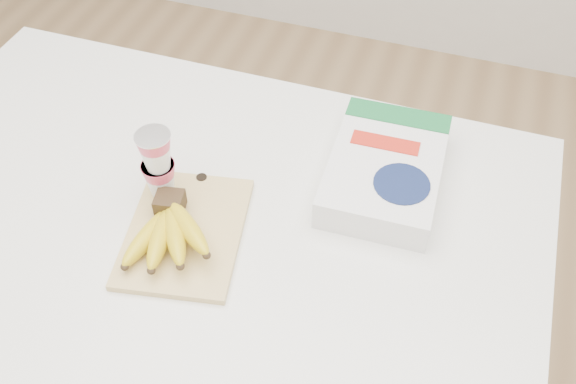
{
  "coord_description": "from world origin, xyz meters",
  "views": [
    {
      "loc": [
        0.4,
        -0.64,
        1.8
      ],
      "look_at": [
        0.16,
        0.07,
        0.97
      ],
      "focal_mm": 40.0,
      "sensor_mm": 36.0,
      "label": 1
    }
  ],
  "objects_px": {
    "cutting_board": "(185,232)",
    "yogurt_stack": "(158,163)",
    "bananas": "(168,230)",
    "cereal_box": "(385,169)",
    "table": "(212,345)"
  },
  "relations": [
    {
      "from": "bananas",
      "to": "cereal_box",
      "type": "height_order",
      "value": "bananas"
    },
    {
      "from": "yogurt_stack",
      "to": "cutting_board",
      "type": "bearing_deg",
      "value": -42.31
    },
    {
      "from": "bananas",
      "to": "yogurt_stack",
      "type": "height_order",
      "value": "yogurt_stack"
    },
    {
      "from": "bananas",
      "to": "cereal_box",
      "type": "distance_m",
      "value": 0.41
    },
    {
      "from": "bananas",
      "to": "yogurt_stack",
      "type": "distance_m",
      "value": 0.12
    },
    {
      "from": "yogurt_stack",
      "to": "cereal_box",
      "type": "distance_m",
      "value": 0.41
    },
    {
      "from": "cutting_board",
      "to": "bananas",
      "type": "bearing_deg",
      "value": -127.89
    },
    {
      "from": "cutting_board",
      "to": "table",
      "type": "bearing_deg",
      "value": 95.81
    },
    {
      "from": "cutting_board",
      "to": "cereal_box",
      "type": "distance_m",
      "value": 0.38
    },
    {
      "from": "table",
      "to": "cereal_box",
      "type": "relative_size",
      "value": 4.19
    },
    {
      "from": "cutting_board",
      "to": "yogurt_stack",
      "type": "height_order",
      "value": "yogurt_stack"
    },
    {
      "from": "cutting_board",
      "to": "yogurt_stack",
      "type": "relative_size",
      "value": 1.85
    },
    {
      "from": "table",
      "to": "cutting_board",
      "type": "relative_size",
      "value": 4.73
    },
    {
      "from": "bananas",
      "to": "yogurt_stack",
      "type": "xyz_separation_m",
      "value": [
        -0.06,
        0.09,
        0.05
      ]
    },
    {
      "from": "cutting_board",
      "to": "bananas",
      "type": "relative_size",
      "value": 1.52
    }
  ]
}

